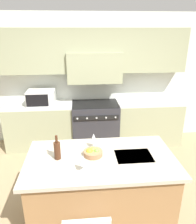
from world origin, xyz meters
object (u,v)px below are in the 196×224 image
microwave (41,98)px  wine_bottle (57,150)px  wine_glass_near (83,160)px  wine_glass_far (94,138)px  fruit_bowl (93,152)px  range_stove (95,124)px

microwave → wine_bottle: wine_bottle is taller
wine_glass_near → wine_glass_far: size_ratio=1.00×
wine_bottle → fruit_bowl: bearing=4.7°
range_stove → wine_bottle: size_ratio=3.17×
microwave → wine_glass_near: microwave is taller
wine_glass_near → fruit_bowl: size_ratio=0.84×
fruit_bowl → wine_bottle: bearing=-175.3°
wine_glass_far → fruit_bowl: bearing=-96.9°
wine_glass_far → fruit_bowl: (-0.02, -0.19, -0.10)m
range_stove → fruit_bowl: 2.05m
wine_bottle → wine_glass_far: size_ratio=1.54×
range_stove → microwave: 1.25m
range_stove → microwave: size_ratio=1.76×
range_stove → wine_bottle: bearing=-106.7°
fruit_bowl → wine_glass_near: bearing=-112.7°
wine_glass_far → fruit_bowl: 0.22m
microwave → wine_glass_near: size_ratio=2.78×
range_stove → fruit_bowl: size_ratio=4.12×
microwave → wine_bottle: 2.09m
wine_glass_near → fruit_bowl: wine_glass_near is taller
range_stove → microwave: bearing=179.0°
range_stove → wine_glass_far: bearing=-95.1°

